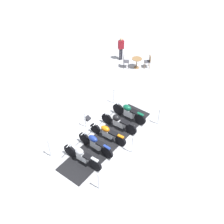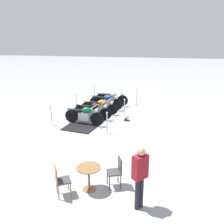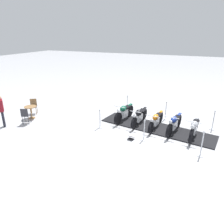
{
  "view_description": "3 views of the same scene",
  "coord_description": "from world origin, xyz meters",
  "px_view_note": "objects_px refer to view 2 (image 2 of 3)",
  "views": [
    {
      "loc": [
        -8.52,
        -4.79,
        10.41
      ],
      "look_at": [
        1.02,
        0.28,
        1.01
      ],
      "focal_mm": 43.34,
      "sensor_mm": 36.0,
      "label": 1
    },
    {
      "loc": [
        13.14,
        3.5,
        4.37
      ],
      "look_at": [
        1.91,
        1.15,
        0.78
      ],
      "focal_mm": 38.95,
      "sensor_mm": 36.0,
      "label": 2
    },
    {
      "loc": [
        -1.96,
        10.39,
        4.86
      ],
      "look_at": [
        2.08,
        1.12,
        1.02
      ],
      "focal_mm": 33.66,
      "sensor_mm": 36.0,
      "label": 3
    }
  ],
  "objects_px": {
    "stanchion_left_front": "(51,118)",
    "stanchion_right_front": "(107,127)",
    "cafe_table": "(89,173)",
    "cafe_chair_near_table": "(116,170)",
    "motorcycle_forest": "(84,115)",
    "motorcycle_navy": "(106,101)",
    "motorcycle_black": "(93,110)",
    "motorcycle_copper": "(100,106)",
    "stanchion_left_mid": "(76,106)",
    "motorcycle_chrome": "(112,98)",
    "stanchion_left_rear": "(94,96)",
    "cafe_chair_across_table": "(60,179)",
    "bystander_person": "(140,173)",
    "stanchion_right_rear": "(137,99)",
    "info_placard": "(126,119)",
    "stanchion_right_mid": "(124,112)"
  },
  "relations": [
    {
      "from": "motorcycle_forest",
      "to": "stanchion_right_rear",
      "type": "bearing_deg",
      "value": 70.92
    },
    {
      "from": "motorcycle_copper",
      "to": "stanchion_right_front",
      "type": "bearing_deg",
      "value": -63.14
    },
    {
      "from": "stanchion_right_rear",
      "to": "motorcycle_black",
      "type": "bearing_deg",
      "value": -31.69
    },
    {
      "from": "stanchion_right_front",
      "to": "stanchion_right_mid",
      "type": "height_order",
      "value": "stanchion_right_front"
    },
    {
      "from": "motorcycle_chrome",
      "to": "motorcycle_copper",
      "type": "bearing_deg",
      "value": -92.94
    },
    {
      "from": "motorcycle_copper",
      "to": "stanchion_left_front",
      "type": "xyz_separation_m",
      "value": [
        2.32,
        -1.95,
        -0.11
      ]
    },
    {
      "from": "stanchion_left_mid",
      "to": "stanchion_right_mid",
      "type": "bearing_deg",
      "value": 80.95
    },
    {
      "from": "motorcycle_navy",
      "to": "cafe_chair_across_table",
      "type": "height_order",
      "value": "motorcycle_navy"
    },
    {
      "from": "motorcycle_copper",
      "to": "stanchion_right_rear",
      "type": "xyz_separation_m",
      "value": [
        -2.33,
        1.88,
        -0.08
      ]
    },
    {
      "from": "stanchion_right_front",
      "to": "cafe_chair_across_table",
      "type": "relative_size",
      "value": 1.12
    },
    {
      "from": "bystander_person",
      "to": "motorcycle_copper",
      "type": "bearing_deg",
      "value": -26.66
    },
    {
      "from": "motorcycle_forest",
      "to": "motorcycle_navy",
      "type": "xyz_separation_m",
      "value": [
        -2.89,
        0.46,
        0.0
      ]
    },
    {
      "from": "motorcycle_chrome",
      "to": "cafe_chair_near_table",
      "type": "relative_size",
      "value": 2.36
    },
    {
      "from": "motorcycle_chrome",
      "to": "stanchion_left_mid",
      "type": "height_order",
      "value": "stanchion_left_mid"
    },
    {
      "from": "motorcycle_forest",
      "to": "cafe_chair_near_table",
      "type": "xyz_separation_m",
      "value": [
        4.93,
        2.59,
        0.01
      ]
    },
    {
      "from": "motorcycle_black",
      "to": "stanchion_right_front",
      "type": "height_order",
      "value": "stanchion_right_front"
    },
    {
      "from": "motorcycle_forest",
      "to": "stanchion_left_mid",
      "type": "distance_m",
      "value": 2.5
    },
    {
      "from": "motorcycle_chrome",
      "to": "bystander_person",
      "type": "xyz_separation_m",
      "value": [
        9.62,
        2.75,
        0.54
      ]
    },
    {
      "from": "motorcycle_black",
      "to": "cafe_chair_near_table",
      "type": "distance_m",
      "value": 6.37
    },
    {
      "from": "motorcycle_chrome",
      "to": "stanchion_right_rear",
      "type": "height_order",
      "value": "stanchion_right_rear"
    },
    {
      "from": "stanchion_left_rear",
      "to": "stanchion_right_mid",
      "type": "bearing_deg",
      "value": 40.59
    },
    {
      "from": "motorcycle_black",
      "to": "info_placard",
      "type": "xyz_separation_m",
      "value": [
        -0.15,
        1.83,
        -0.45
      ]
    },
    {
      "from": "stanchion_right_mid",
      "to": "info_placard",
      "type": "xyz_separation_m",
      "value": [
        0.58,
        0.21,
        -0.24
      ]
    },
    {
      "from": "stanchion_right_front",
      "to": "stanchion_left_rear",
      "type": "bearing_deg",
      "value": -158.58
    },
    {
      "from": "cafe_chair_across_table",
      "to": "bystander_person",
      "type": "bearing_deg",
      "value": -33.91
    },
    {
      "from": "stanchion_left_front",
      "to": "stanchion_right_front",
      "type": "bearing_deg",
      "value": 80.95
    },
    {
      "from": "stanchion_left_mid",
      "to": "bystander_person",
      "type": "xyz_separation_m",
      "value": [
        7.93,
        4.59,
        0.71
      ]
    },
    {
      "from": "stanchion_right_rear",
      "to": "cafe_chair_across_table",
      "type": "xyz_separation_m",
      "value": [
        9.95,
        -1.05,
        0.14
      ]
    },
    {
      "from": "stanchion_right_front",
      "to": "stanchion_right_rear",
      "type": "distance_m",
      "value": 5.19
    },
    {
      "from": "stanchion_left_front",
      "to": "cafe_chair_across_table",
      "type": "height_order",
      "value": "stanchion_left_front"
    },
    {
      "from": "bystander_person",
      "to": "motorcycle_navy",
      "type": "bearing_deg",
      "value": -29.75
    },
    {
      "from": "stanchion_left_mid",
      "to": "info_placard",
      "type": "xyz_separation_m",
      "value": [
        1.06,
        3.22,
        -0.28
      ]
    },
    {
      "from": "stanchion_left_rear",
      "to": "stanchion_right_front",
      "type": "bearing_deg",
      "value": 21.42
    },
    {
      "from": "stanchion_right_front",
      "to": "stanchion_left_front",
      "type": "height_order",
      "value": "stanchion_left_front"
    },
    {
      "from": "motorcycle_copper",
      "to": "motorcycle_forest",
      "type": "bearing_deg",
      "value": -93.22
    },
    {
      "from": "stanchion_right_front",
      "to": "bystander_person",
      "type": "bearing_deg",
      "value": 22.09
    },
    {
      "from": "motorcycle_black",
      "to": "stanchion_right_rear",
      "type": "bearing_deg",
      "value": 63.44
    },
    {
      "from": "stanchion_right_mid",
      "to": "info_placard",
      "type": "bearing_deg",
      "value": 19.87
    },
    {
      "from": "stanchion_right_mid",
      "to": "cafe_chair_near_table",
      "type": "distance_m",
      "value": 6.67
    },
    {
      "from": "cafe_chair_near_table",
      "to": "motorcycle_copper",
      "type": "bearing_deg",
      "value": -95.22
    },
    {
      "from": "cafe_chair_near_table",
      "to": "cafe_chair_across_table",
      "type": "bearing_deg",
      "value": 4.33
    },
    {
      "from": "stanchion_left_mid",
      "to": "stanchion_right_rear",
      "type": "distance_m",
      "value": 4.01
    },
    {
      "from": "cafe_chair_near_table",
      "to": "stanchion_left_mid",
      "type": "bearing_deg",
      "value": -85.29
    },
    {
      "from": "cafe_table",
      "to": "cafe_chair_near_table",
      "type": "height_order",
      "value": "cafe_chair_near_table"
    },
    {
      "from": "stanchion_left_front",
      "to": "cafe_table",
      "type": "bearing_deg",
      "value": 35.56
    },
    {
      "from": "cafe_chair_across_table",
      "to": "motorcycle_chrome",
      "type": "bearing_deg",
      "value": 60.92
    },
    {
      "from": "stanchion_right_rear",
      "to": "stanchion_left_front",
      "type": "bearing_deg",
      "value": -39.51
    },
    {
      "from": "motorcycle_chrome",
      "to": "stanchion_right_mid",
      "type": "xyz_separation_m",
      "value": [
        2.17,
        1.17,
        -0.21
      ]
    },
    {
      "from": "motorcycle_forest",
      "to": "bystander_person",
      "type": "height_order",
      "value": "bystander_person"
    },
    {
      "from": "motorcycle_copper",
      "to": "stanchion_right_rear",
      "type": "height_order",
      "value": "stanchion_right_rear"
    }
  ]
}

